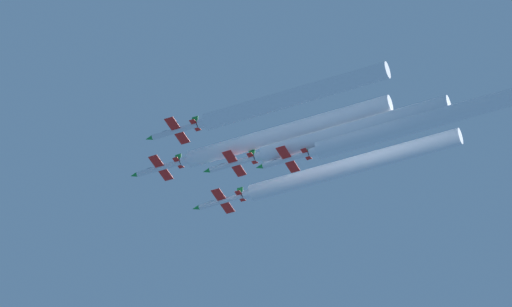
% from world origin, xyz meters
% --- Properties ---
extents(jet_lead, '(8.52, 12.41, 2.98)m').
position_xyz_m(jet_lead, '(-0.41, 9.11, 255.96)').
color(jet_lead, silver).
extents(jet_left_wingman, '(8.52, 12.41, 2.98)m').
position_xyz_m(jet_left_wingman, '(-12.12, -0.23, 253.76)').
color(jet_left_wingman, silver).
extents(jet_right_wingman, '(8.52, 12.41, 2.98)m').
position_xyz_m(jet_right_wingman, '(12.31, 0.24, 253.57)').
color(jet_right_wingman, silver).
extents(jet_slot, '(8.52, 12.41, 2.98)m').
position_xyz_m(jet_slot, '(0.36, -7.69, 252.14)').
color(jet_slot, silver).
extents(jet_high_trail, '(8.52, 12.41, 2.98)m').
position_xyz_m(jet_high_trail, '(0.45, -19.76, 249.29)').
color(jet_high_trail, silver).
extents(smoke_trail_lead, '(3.58, 47.16, 3.58)m').
position_xyz_m(smoke_trail_lead, '(-0.41, -20.13, 255.94)').
color(smoke_trail_lead, white).
extents(smoke_trail_left_wingman, '(3.58, 41.39, 3.58)m').
position_xyz_m(smoke_trail_left_wingman, '(-12.12, -26.60, 253.73)').
color(smoke_trail_left_wingman, white).
extents(smoke_trail_right_wingman, '(3.58, 49.01, 3.58)m').
position_xyz_m(smoke_trail_right_wingman, '(12.31, -29.93, 253.54)').
color(smoke_trail_right_wingman, white).
extents(smoke_trail_slot, '(3.58, 42.47, 3.58)m').
position_xyz_m(smoke_trail_slot, '(0.36, -34.59, 252.11)').
color(smoke_trail_slot, white).
extents(smoke_trail_high_trail, '(3.58, 47.79, 3.58)m').
position_xyz_m(smoke_trail_high_trail, '(0.45, -49.32, 249.26)').
color(smoke_trail_high_trail, white).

